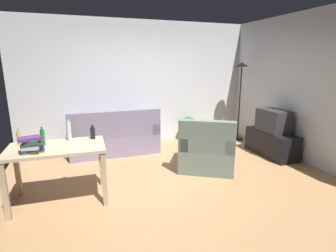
% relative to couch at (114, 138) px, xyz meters
% --- Properties ---
extents(ground_plane, '(5.20, 4.40, 0.02)m').
position_rel_couch_xyz_m(ground_plane, '(0.68, -1.59, -0.32)').
color(ground_plane, tan).
extents(wall_rear, '(5.20, 0.10, 2.70)m').
position_rel_couch_xyz_m(wall_rear, '(0.68, 0.61, 1.04)').
color(wall_rear, silver).
rests_on(wall_rear, ground_plane).
extents(wall_right, '(0.10, 4.40, 2.70)m').
position_rel_couch_xyz_m(wall_right, '(3.28, -1.59, 1.04)').
color(wall_right, silver).
rests_on(wall_right, ground_plane).
extents(couch, '(1.75, 0.84, 0.92)m').
position_rel_couch_xyz_m(couch, '(0.00, 0.00, 0.00)').
color(couch, gray).
rests_on(couch, ground_plane).
extents(tv_stand, '(0.44, 1.10, 0.48)m').
position_rel_couch_xyz_m(tv_stand, '(2.93, -1.17, -0.07)').
color(tv_stand, black).
rests_on(tv_stand, ground_plane).
extents(tv, '(0.41, 0.60, 0.44)m').
position_rel_couch_xyz_m(tv, '(2.93, -1.17, 0.39)').
color(tv, '#2D2D33').
rests_on(tv, tv_stand).
extents(torchiere_lamp, '(0.32, 0.32, 1.81)m').
position_rel_couch_xyz_m(torchiere_lamp, '(2.93, -0.02, 1.11)').
color(torchiere_lamp, black).
rests_on(torchiere_lamp, ground_plane).
extents(desk, '(1.22, 0.74, 0.76)m').
position_rel_couch_xyz_m(desk, '(-0.96, -1.69, 0.34)').
color(desk, '#C6B28E').
rests_on(desk, ground_plane).
extents(potted_plant, '(0.36, 0.36, 0.57)m').
position_rel_couch_xyz_m(potted_plant, '(1.78, 0.31, 0.02)').
color(potted_plant, brown).
rests_on(potted_plant, ground_plane).
extents(armchair, '(1.20, 1.18, 0.92)m').
position_rel_couch_xyz_m(armchair, '(1.39, -1.38, 0.01)').
color(armchair, slate).
rests_on(armchair, ground_plane).
extents(bottle_squat, '(0.05, 0.05, 0.22)m').
position_rel_couch_xyz_m(bottle_squat, '(-1.41, -1.46, 0.55)').
color(bottle_squat, '#BCB24C').
rests_on(bottle_squat, desk).
extents(bottle_green, '(0.05, 0.05, 0.25)m').
position_rel_couch_xyz_m(bottle_green, '(-1.12, -1.58, 0.56)').
color(bottle_green, '#1E722D').
rests_on(bottle_green, desk).
extents(bottle_clear, '(0.06, 0.06, 0.29)m').
position_rel_couch_xyz_m(bottle_clear, '(-0.80, -1.46, 0.58)').
color(bottle_clear, silver).
rests_on(bottle_clear, desk).
extents(bottle_dark, '(0.07, 0.07, 0.20)m').
position_rel_couch_xyz_m(bottle_dark, '(-0.49, -1.49, 0.54)').
color(bottle_dark, black).
rests_on(bottle_dark, desk).
extents(book_stack, '(0.30, 0.21, 0.20)m').
position_rel_couch_xyz_m(book_stack, '(-1.21, -1.86, 0.55)').
color(book_stack, '#B7932D').
rests_on(book_stack, desk).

